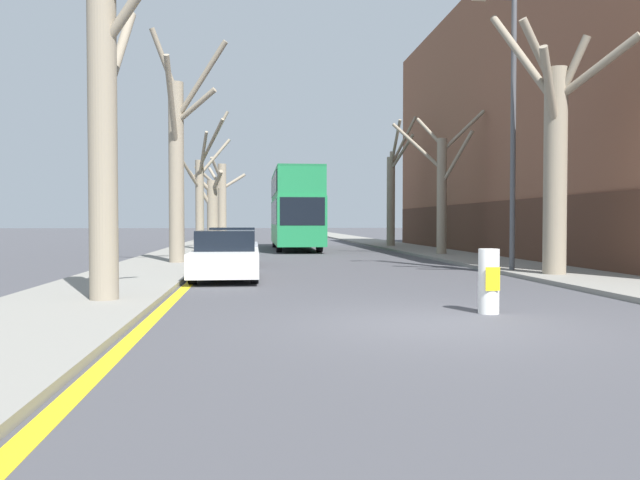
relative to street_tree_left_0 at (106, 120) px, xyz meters
The scene contains 18 objects.
ground_plane 7.18m from the street_tree_left_0, 26.60° to the right, with size 300.00×300.00×0.00m, color #424247.
sidewalk_left 47.33m from the street_tree_left_0, 90.76° to the left, with size 3.13×120.00×0.12m, color gray.
sidewalk_right 48.78m from the street_tree_left_0, 75.95° to the left, with size 3.13×120.00×0.12m, color gray.
building_facade_right 24.75m from the street_tree_left_0, 41.64° to the left, with size 10.08×30.43×12.96m.
kerb_line_stripe 47.34m from the street_tree_left_0, 88.65° to the left, with size 0.24×120.00×0.01m, color yellow.
street_tree_left_0 is the anchor object (origin of this frame).
street_tree_left_1 10.94m from the street_tree_left_0, 89.93° to the left, with size 2.84×2.32×8.46m.
street_tree_left_2 22.30m from the street_tree_left_0, 90.14° to the left, with size 2.72×3.51×7.70m.
street_tree_left_3 34.12m from the street_tree_left_0, 90.49° to the left, with size 2.67×2.84×5.52m.
street_tree_left_4 45.33m from the street_tree_left_0, 90.23° to the left, with size 4.57×4.16×7.37m.
street_tree_right_0 12.17m from the street_tree_left_0, 22.43° to the left, with size 2.80×4.06×8.01m.
street_tree_right_1 19.59m from the street_tree_left_0, 54.30° to the left, with size 3.99×3.21×6.73m.
street_tree_right_2 27.96m from the street_tree_left_0, 66.20° to the left, with size 1.75×3.54×8.04m.
double_decker_bus 24.28m from the street_tree_left_0, 77.74° to the left, with size 2.51×10.81×4.46m.
parked_car_0 6.41m from the street_tree_left_0, 69.55° to the left, with size 1.81×4.36×1.36m.
parked_car_1 11.62m from the street_tree_left_0, 79.77° to the left, with size 1.83×4.07×1.39m.
lamp_post 12.39m from the street_tree_left_0, 30.48° to the left, with size 1.40×0.20×8.58m.
traffic_bollard 7.68m from the street_tree_left_0, 14.42° to the right, with size 0.36×0.37×1.13m.
Camera 1 is at (-2.81, -9.44, 1.61)m, focal length 35.00 mm.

